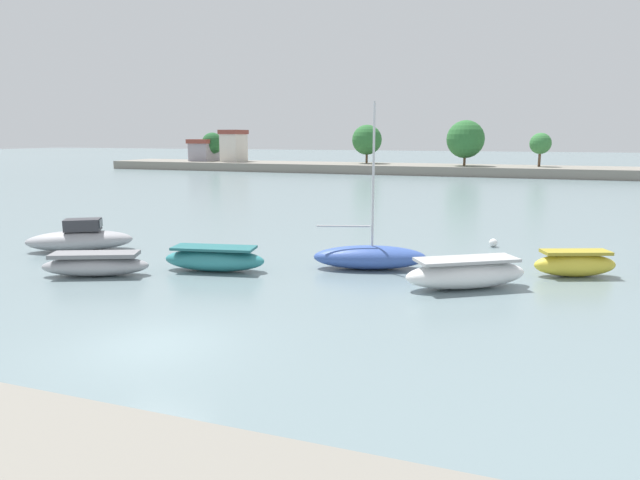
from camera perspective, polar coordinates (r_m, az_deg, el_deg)
The scene contains 9 objects.
ground_plane at distance 15.99m, azimuth -16.58°, elevation -10.28°, with size 400.00×400.00×0.00m, color slate.
moored_boat_0 at distance 29.87m, azimuth -23.30°, elevation 0.09°, with size 5.17×4.12×1.57m.
moored_boat_1 at distance 24.28m, azimuth -21.95°, elevation -2.36°, with size 4.40×2.81×0.96m.
moored_boat_2 at distance 23.76m, azimuth -10.73°, elevation -1.93°, with size 4.48×2.17×1.03m.
moored_boat_3 at distance 23.80m, azimuth 5.10°, elevation -1.70°, with size 5.04×2.95×6.96m.
moored_boat_4 at distance 21.40m, azimuth 14.69°, elevation -3.34°, with size 4.78×3.76×1.14m.
moored_boat_5 at distance 24.66m, azimuth 24.58°, elevation -2.23°, with size 3.46×2.17×1.06m.
mooring_buoy_2 at distance 29.75m, azimuth 17.28°, elevation -0.27°, with size 0.42×0.42×0.42m, color white.
distant_shoreline at distance 84.81m, azimuth 12.59°, elevation 7.79°, with size 113.59×10.13×7.77m.
Camera 1 is at (9.03, -11.96, 5.58)m, focal length 31.33 mm.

